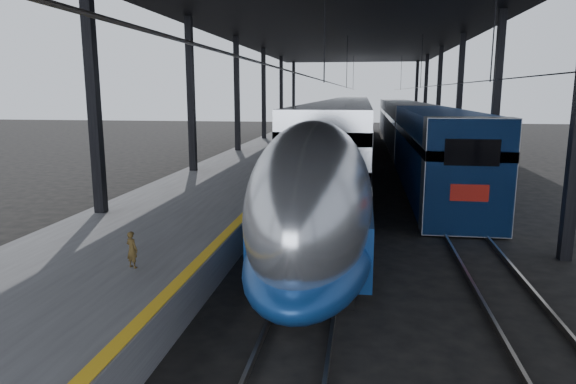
# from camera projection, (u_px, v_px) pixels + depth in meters

# --- Properties ---
(ground) EXTENTS (160.00, 160.00, 0.00)m
(ground) POSITION_uv_depth(u_px,v_px,m) (224.00, 306.00, 12.59)
(ground) COLOR black
(ground) RESTS_ON ground
(platform) EXTENTS (6.00, 80.00, 1.00)m
(platform) POSITION_uv_depth(u_px,v_px,m) (255.00, 167.00, 32.41)
(platform) COLOR #4C4C4F
(platform) RESTS_ON ground
(yellow_strip) EXTENTS (0.30, 80.00, 0.01)m
(yellow_strip) POSITION_uv_depth(u_px,v_px,m) (298.00, 160.00, 31.92)
(yellow_strip) COLOR gold
(yellow_strip) RESTS_ON platform
(rails) EXTENTS (6.52, 80.00, 0.16)m
(rails) POSITION_uv_depth(u_px,v_px,m) (383.00, 177.00, 31.35)
(rails) COLOR slate
(rails) RESTS_ON ground
(canopy) EXTENTS (18.00, 75.00, 9.47)m
(canopy) POSITION_uv_depth(u_px,v_px,m) (343.00, 23.00, 30.00)
(canopy) COLOR black
(canopy) RESTS_ON ground
(tgv_train) EXTENTS (3.22, 65.20, 4.61)m
(tgv_train) POSITION_uv_depth(u_px,v_px,m) (347.00, 131.00, 40.00)
(tgv_train) COLOR #AAADB1
(tgv_train) RESTS_ON ground
(second_train) EXTENTS (3.11, 56.05, 4.29)m
(second_train) POSITION_uv_depth(u_px,v_px,m) (407.00, 127.00, 44.37)
(second_train) COLOR navy
(second_train) RESTS_ON ground
(child) EXTENTS (0.39, 0.33, 0.90)m
(child) POSITION_uv_depth(u_px,v_px,m) (132.00, 249.00, 12.26)
(child) COLOR #433316
(child) RESTS_ON platform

